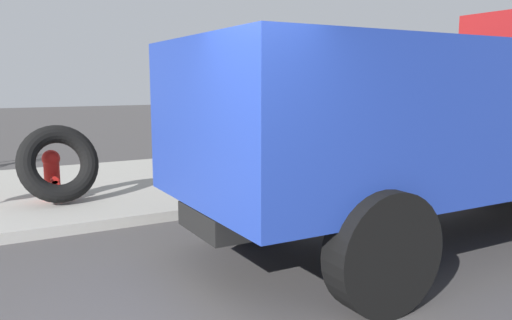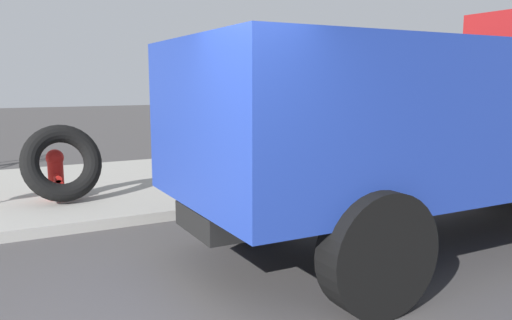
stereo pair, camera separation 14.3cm
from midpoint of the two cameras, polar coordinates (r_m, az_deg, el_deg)
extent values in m
cube|color=#99968E|center=(9.56, -21.68, -3.41)|extent=(36.00, 5.00, 0.15)
cylinder|color=red|center=(8.60, -20.99, -2.17)|extent=(0.24, 0.24, 0.59)
sphere|color=red|center=(8.54, -21.12, 0.22)|extent=(0.27, 0.27, 0.27)
cylinder|color=red|center=(8.38, -20.82, -1.94)|extent=(0.11, 0.19, 0.11)
cylinder|color=red|center=(8.80, -21.19, -1.48)|extent=(0.11, 0.19, 0.11)
cylinder|color=red|center=(8.39, -20.80, -2.42)|extent=(0.13, 0.19, 0.13)
torus|color=black|center=(8.27, -20.40, -0.31)|extent=(1.24, 0.73, 1.23)
cube|color=#1E3899|center=(6.02, 15.24, 4.75)|extent=(4.81, 2.53, 1.60)
cube|color=black|center=(6.94, 21.59, -2.82)|extent=(7.01, 0.94, 0.24)
cylinder|color=black|center=(9.50, 24.87, -0.76)|extent=(1.10, 0.31, 1.10)
cylinder|color=black|center=(6.50, -0.60, -4.02)|extent=(1.10, 0.31, 1.10)
cylinder|color=black|center=(4.52, 14.40, -10.12)|extent=(1.10, 0.31, 1.10)
camera|label=1|loc=(0.07, -89.37, 0.10)|focal=35.79mm
camera|label=2|loc=(0.07, 90.63, -0.10)|focal=35.79mm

